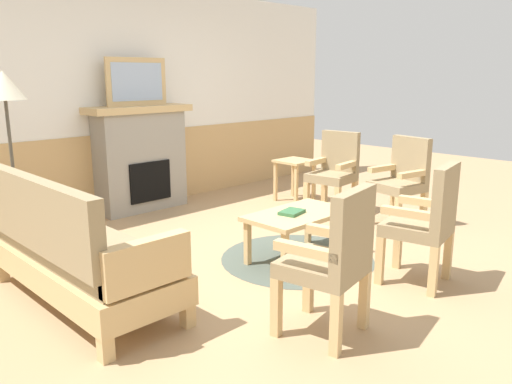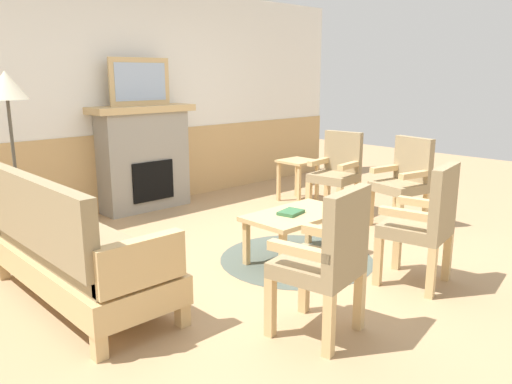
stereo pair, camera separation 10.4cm
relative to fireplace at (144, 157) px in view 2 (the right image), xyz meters
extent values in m
plane|color=tan|center=(0.00, -2.35, -0.65)|extent=(14.00, 14.00, 0.00)
cube|color=white|center=(0.00, 0.25, 0.70)|extent=(7.20, 0.12, 2.70)
cube|color=tan|center=(0.00, 0.18, -0.18)|extent=(7.20, 0.02, 0.95)
cube|color=gray|center=(0.00, 0.00, -0.05)|extent=(1.10, 0.36, 1.20)
cube|color=black|center=(0.00, -0.19, -0.27)|extent=(0.56, 0.02, 0.48)
cube|color=tan|center=(0.00, 0.00, 0.59)|extent=(1.30, 0.44, 0.08)
cube|color=tan|center=(0.00, 0.00, 0.91)|extent=(0.80, 0.03, 0.56)
cube|color=#9EB2D1|center=(0.00, -0.02, 0.91)|extent=(0.68, 0.01, 0.44)
cube|color=tan|center=(-1.45, -2.81, -0.57)|extent=(0.08, 0.08, 0.16)
cube|color=tan|center=(-1.45, -1.13, -0.57)|extent=(0.08, 0.08, 0.16)
cube|color=tan|center=(-2.05, -2.81, -0.57)|extent=(0.08, 0.08, 0.16)
cube|color=tan|center=(-2.05, -1.13, -0.57)|extent=(0.08, 0.08, 0.16)
cube|color=tan|center=(-1.75, -1.97, -0.39)|extent=(0.70, 1.80, 0.20)
cube|color=#937F5B|center=(-1.75, -1.97, -0.23)|extent=(0.60, 1.70, 0.12)
cube|color=#937F5B|center=(-2.05, -1.97, 0.08)|extent=(0.10, 1.70, 0.50)
cube|color=tan|center=(-1.75, -2.82, -0.12)|extent=(0.60, 0.10, 0.30)
cube|color=tan|center=(-1.75, -1.12, -0.12)|extent=(0.60, 0.10, 0.30)
cube|color=tan|center=(-0.39, -2.72, -0.45)|extent=(0.05, 0.05, 0.40)
cube|color=tan|center=(0.45, -2.72, -0.45)|extent=(0.05, 0.05, 0.40)
cube|color=tan|center=(-0.39, -2.28, -0.45)|extent=(0.05, 0.05, 0.40)
cube|color=tan|center=(0.45, -2.28, -0.45)|extent=(0.05, 0.05, 0.40)
cube|color=tan|center=(0.03, -2.50, -0.23)|extent=(0.96, 0.56, 0.04)
cylinder|color=#4C564C|center=(0.03, -2.50, -0.65)|extent=(1.40, 1.40, 0.01)
cube|color=#33663D|center=(-0.04, -2.49, -0.20)|extent=(0.25, 0.21, 0.03)
cube|color=tan|center=(1.31, -2.01, -0.45)|extent=(0.07, 0.07, 0.40)
cube|color=tan|center=(1.25, -1.60, -0.45)|extent=(0.07, 0.07, 0.40)
cube|color=tan|center=(1.72, -1.96, -0.45)|extent=(0.07, 0.07, 0.40)
cube|color=tan|center=(1.67, -1.54, -0.45)|extent=(0.07, 0.07, 0.40)
cube|color=#937F5B|center=(1.49, -1.78, -0.20)|extent=(0.54, 0.54, 0.10)
cube|color=#937F5B|center=(1.69, -1.75, 0.09)|extent=(0.14, 0.49, 0.48)
cube|color=tan|center=(1.51, -1.98, -0.03)|extent=(0.45, 0.12, 0.06)
cube|color=tan|center=(1.46, -1.58, -0.03)|extent=(0.45, 0.12, 0.06)
cube|color=tan|center=(1.35, -2.76, -0.45)|extent=(0.07, 0.07, 0.40)
cube|color=tan|center=(1.43, -2.35, -0.45)|extent=(0.07, 0.07, 0.40)
cube|color=tan|center=(1.76, -2.84, -0.45)|extent=(0.07, 0.07, 0.40)
cube|color=tan|center=(1.84, -2.42, -0.45)|extent=(0.07, 0.07, 0.40)
cube|color=#937F5B|center=(1.59, -2.59, -0.20)|extent=(0.56, 0.56, 0.10)
cube|color=#937F5B|center=(1.79, -2.63, 0.09)|extent=(0.17, 0.49, 0.48)
cube|color=tan|center=(1.55, -2.79, -0.03)|extent=(0.45, 0.15, 0.06)
cube|color=tan|center=(1.63, -2.39, -0.03)|extent=(0.45, 0.15, 0.06)
cube|color=tan|center=(0.07, -3.33, -0.45)|extent=(0.07, 0.07, 0.40)
cube|color=tan|center=(0.48, -3.25, -0.45)|extent=(0.07, 0.07, 0.40)
cube|color=tan|center=(0.15, -3.74, -0.45)|extent=(0.07, 0.07, 0.40)
cube|color=tan|center=(0.56, -3.67, -0.45)|extent=(0.07, 0.07, 0.40)
cube|color=#937F5B|center=(0.31, -3.50, -0.20)|extent=(0.56, 0.56, 0.10)
cube|color=#937F5B|center=(0.35, -3.69, 0.09)|extent=(0.49, 0.17, 0.48)
cube|color=tan|center=(0.11, -3.54, -0.03)|extent=(0.15, 0.45, 0.06)
cube|color=tan|center=(0.52, -3.46, -0.03)|extent=(0.15, 0.45, 0.06)
cube|color=tan|center=(-1.13, -3.31, -0.45)|extent=(0.07, 0.07, 0.40)
cube|color=tan|center=(-0.71, -3.23, -0.45)|extent=(0.07, 0.07, 0.40)
cube|color=tan|center=(-1.05, -3.72, -0.45)|extent=(0.07, 0.07, 0.40)
cube|color=tan|center=(-0.64, -3.65, -0.45)|extent=(0.07, 0.07, 0.40)
cube|color=#937F5B|center=(-0.88, -3.48, -0.20)|extent=(0.56, 0.56, 0.10)
cube|color=#937F5B|center=(-0.85, -3.68, 0.09)|extent=(0.49, 0.16, 0.48)
cube|color=tan|center=(-1.08, -3.51, -0.03)|extent=(0.15, 0.45, 0.06)
cube|color=tan|center=(-0.68, -3.44, -0.03)|extent=(0.15, 0.45, 0.06)
cube|color=tan|center=(1.49, -0.87, -0.39)|extent=(0.04, 0.04, 0.52)
cube|color=tan|center=(1.85, -0.87, -0.39)|extent=(0.04, 0.04, 0.52)
cube|color=tan|center=(1.49, -1.23, -0.39)|extent=(0.04, 0.04, 0.52)
cube|color=tan|center=(1.85, -1.23, -0.39)|extent=(0.04, 0.04, 0.52)
cube|color=tan|center=(1.67, -1.05, -0.12)|extent=(0.44, 0.44, 0.03)
cylinder|color=#332D28|center=(-1.71, -0.62, -0.64)|extent=(0.24, 0.24, 0.03)
cylinder|color=#4C473D|center=(-1.71, -0.62, 0.08)|extent=(0.03, 0.03, 1.40)
cone|color=beige|center=(-1.71, -0.62, 0.90)|extent=(0.36, 0.36, 0.25)
camera|label=1|loc=(-3.32, -5.32, 1.00)|focal=35.44mm
camera|label=2|loc=(-3.24, -5.39, 1.00)|focal=35.44mm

